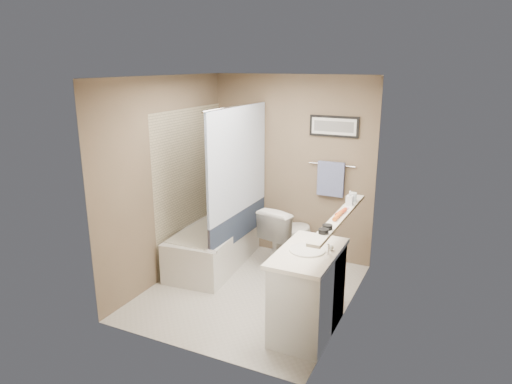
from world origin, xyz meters
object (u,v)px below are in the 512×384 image
at_px(toilet, 288,235).
at_px(soap_bottle, 350,198).
at_px(bathtub, 214,246).
at_px(candle_bowl_far, 327,227).
at_px(candle_bowl_near, 323,231).
at_px(vanity, 308,293).
at_px(glass_jar, 353,197).
at_px(hair_brush_front, 337,216).
at_px(hair_brush_back, 341,212).

height_order(toilet, soap_bottle, soap_bottle).
bearing_deg(soap_bottle, bathtub, 172.37).
bearing_deg(candle_bowl_far, soap_bottle, 90.00).
xyz_separation_m(bathtub, soap_bottle, (1.79, -0.24, 0.94)).
bearing_deg(toilet, candle_bowl_near, 134.14).
xyz_separation_m(vanity, candle_bowl_far, (0.19, -0.08, 0.73)).
bearing_deg(candle_bowl_near, glass_jar, 90.00).
xyz_separation_m(candle_bowl_near, candle_bowl_far, (0.00, 0.12, 0.00)).
distance_m(toilet, glass_jar, 1.30).
height_order(bathtub, vanity, vanity).
xyz_separation_m(candle_bowl_far, hair_brush_front, (0.00, 0.33, 0.00)).
relative_size(bathtub, toilet, 1.86).
relative_size(vanity, soap_bottle, 5.91).
distance_m(vanity, hair_brush_back, 0.85).
xyz_separation_m(toilet, glass_jar, (0.92, -0.51, 0.76)).
xyz_separation_m(bathtub, candle_bowl_near, (1.79, -1.13, 0.89)).
distance_m(candle_bowl_far, hair_brush_back, 0.45).
bearing_deg(vanity, hair_brush_back, 63.43).
bearing_deg(candle_bowl_near, toilet, 120.79).
bearing_deg(hair_brush_back, soap_bottle, 90.00).
bearing_deg(soap_bottle, candle_bowl_far, -90.00).
bearing_deg(hair_brush_front, glass_jar, 90.00).
height_order(hair_brush_back, glass_jar, glass_jar).
relative_size(candle_bowl_far, glass_jar, 0.90).
bearing_deg(soap_bottle, hair_brush_front, -90.00).
distance_m(candle_bowl_near, candle_bowl_far, 0.12).
relative_size(candle_bowl_near, hair_brush_front, 0.41).
height_order(candle_bowl_near, hair_brush_front, hair_brush_front).
xyz_separation_m(candle_bowl_far, glass_jar, (0.00, 0.91, 0.03)).
height_order(candle_bowl_near, hair_brush_back, hair_brush_back).
bearing_deg(hair_brush_front, candle_bowl_far, -90.00).
bearing_deg(candle_bowl_near, hair_brush_front, 90.00).
bearing_deg(candle_bowl_far, bathtub, 150.27).
xyz_separation_m(toilet, hair_brush_back, (0.92, -0.97, 0.73)).
height_order(bathtub, hair_brush_back, hair_brush_back).
bearing_deg(hair_brush_back, hair_brush_front, -90.00).
height_order(vanity, soap_bottle, soap_bottle).
relative_size(bathtub, hair_brush_front, 6.82).
xyz_separation_m(candle_bowl_near, soap_bottle, (0.00, 0.90, 0.06)).
bearing_deg(hair_brush_front, hair_brush_back, 90.00).
height_order(toilet, hair_brush_back, hair_brush_back).
relative_size(candle_bowl_near, candle_bowl_far, 1.00).
distance_m(glass_jar, soap_bottle, 0.13).
distance_m(toilet, hair_brush_back, 1.52).
bearing_deg(vanity, glass_jar, 77.10).
height_order(hair_brush_front, hair_brush_back, same).
bearing_deg(soap_bottle, glass_jar, 90.00).
xyz_separation_m(glass_jar, soap_bottle, (0.00, -0.13, 0.03)).
height_order(candle_bowl_far, glass_jar, glass_jar).
xyz_separation_m(bathtub, vanity, (1.60, -0.94, 0.15)).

